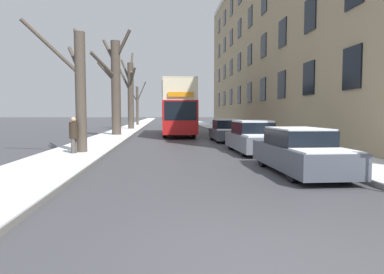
{
  "coord_description": "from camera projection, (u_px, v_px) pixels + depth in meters",
  "views": [
    {
      "loc": [
        -1.42,
        -4.05,
        1.83
      ],
      "look_at": [
        0.61,
        19.36,
        0.2
      ],
      "focal_mm": 32.0,
      "sensor_mm": 36.0,
      "label": 1
    }
  ],
  "objects": [
    {
      "name": "parked_car_1",
      "position": [
        253.0,
        138.0,
        15.89
      ],
      "size": [
        1.75,
        4.58,
        1.51
      ],
      "color": "slate",
      "rests_on": "ground"
    },
    {
      "name": "parked_car_0",
      "position": [
        300.0,
        152.0,
        10.47
      ],
      "size": [
        1.71,
        4.56,
        1.38
      ],
      "color": "#474C56",
      "rests_on": "ground"
    },
    {
      "name": "bare_tree_left_1",
      "position": [
        115.0,
        85.0,
        26.69
      ],
      "size": [
        3.11,
        4.01,
        8.2
      ],
      "color": "#4C4238",
      "rests_on": "ground"
    },
    {
      "name": "bare_tree_left_0",
      "position": [
        78.0,
        87.0,
        14.74
      ],
      "size": [
        2.48,
        3.03,
        5.98
      ],
      "color": "#4C4238",
      "rests_on": "ground"
    },
    {
      "name": "ground_plane",
      "position": [
        277.0,
        260.0,
        4.27
      ],
      "size": [
        320.0,
        320.0,
        0.0
      ],
      "primitive_type": "plane",
      "color": "#424247"
    },
    {
      "name": "bare_tree_left_3",
      "position": [
        137.0,
        104.0,
        49.88
      ],
      "size": [
        2.68,
        3.46,
        6.37
      ],
      "color": "#4C4238",
      "rests_on": "ground"
    },
    {
      "name": "bare_tree_left_2",
      "position": [
        130.0,
        92.0,
        37.43
      ],
      "size": [
        2.17,
        3.66,
        8.67
      ],
      "color": "#4C4238",
      "rests_on": "ground"
    },
    {
      "name": "terrace_facade_right",
      "position": [
        298.0,
        41.0,
        31.44
      ],
      "size": [
        9.1,
        43.72,
        16.99
      ],
      "color": "tan",
      "rests_on": "ground"
    },
    {
      "name": "sidewalk_left",
      "position": [
        139.0,
        124.0,
        56.5
      ],
      "size": [
        2.77,
        130.0,
        0.16
      ],
      "color": "slate",
      "rests_on": "ground"
    },
    {
      "name": "pedestrian_left_sidewalk",
      "position": [
        74.0,
        135.0,
        14.3
      ],
      "size": [
        0.37,
        0.37,
        1.68
      ],
      "rotation": [
        0.0,
        0.0,
        4.5
      ],
      "color": "#4C4742",
      "rests_on": "ground"
    },
    {
      "name": "parked_car_2",
      "position": [
        227.0,
        131.0,
        22.37
      ],
      "size": [
        1.78,
        4.17,
        1.46
      ],
      "color": "#474C56",
      "rests_on": "ground"
    },
    {
      "name": "double_decker_bus",
      "position": [
        177.0,
        106.0,
        28.61
      ],
      "size": [
        2.51,
        10.65,
        4.36
      ],
      "color": "red",
      "rests_on": "ground"
    },
    {
      "name": "sidewalk_right",
      "position": [
        202.0,
        124.0,
        57.39
      ],
      "size": [
        2.77,
        130.0,
        0.16
      ],
      "color": "slate",
      "rests_on": "ground"
    }
  ]
}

